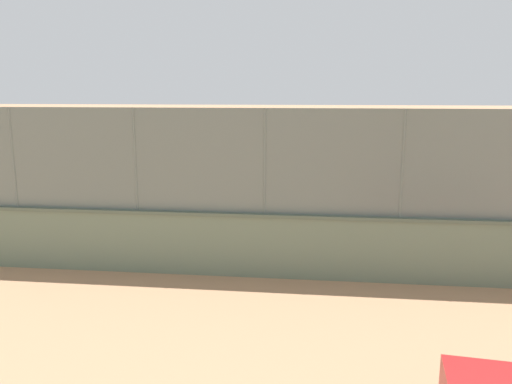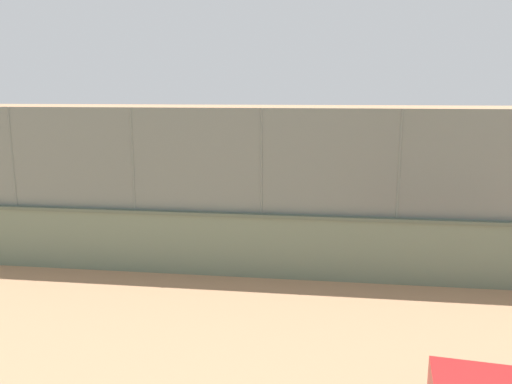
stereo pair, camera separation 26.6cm
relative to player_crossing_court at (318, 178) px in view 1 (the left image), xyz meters
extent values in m
plane|color=tan|center=(2.15, -4.51, -0.93)|extent=(260.00, 260.00, 0.00)
cube|color=slate|center=(-0.21, 8.40, -0.22)|extent=(33.98, 0.65, 1.44)
cube|color=#556151|center=(-0.21, 8.40, 0.54)|extent=(33.99, 0.71, 0.08)
cube|color=slate|center=(-0.21, 8.40, 1.78)|extent=(33.30, 0.38, 2.39)
cylinder|color=slate|center=(-1.73, 8.41, 1.78)|extent=(0.07, 0.07, 2.39)
cylinder|color=slate|center=(1.30, 8.38, 1.78)|extent=(0.07, 0.07, 2.39)
cylinder|color=slate|center=(4.33, 8.35, 1.78)|extent=(0.07, 0.07, 2.39)
cylinder|color=slate|center=(7.35, 8.32, 1.78)|extent=(0.07, 0.07, 2.39)
cylinder|color=#591919|center=(-0.09, 0.06, -0.54)|extent=(0.19, 0.19, 0.78)
cylinder|color=#591919|center=(0.10, -0.01, -0.54)|extent=(0.19, 0.19, 0.78)
cylinder|color=#3372B2|center=(0.00, 0.03, 0.13)|extent=(0.43, 0.43, 0.58)
cylinder|color=#936B4C|center=(-0.30, 0.07, 0.25)|extent=(0.26, 0.55, 0.17)
cylinder|color=#936B4C|center=(0.19, -0.35, 0.25)|extent=(0.26, 0.55, 0.17)
sphere|color=#936B4C|center=(0.00, 0.03, 0.53)|extent=(0.22, 0.22, 0.22)
cylinder|color=red|center=(0.00, 0.03, 0.63)|extent=(0.29, 0.29, 0.05)
cylinder|color=black|center=(0.13, -0.52, 0.25)|extent=(0.13, 0.30, 0.04)
ellipsoid|color=#333338|center=(0.07, -0.73, 0.25)|extent=(0.12, 0.29, 0.24)
cylinder|color=navy|center=(5.95, 1.91, -0.52)|extent=(0.19, 0.19, 0.84)
cylinder|color=navy|center=(5.88, 2.10, -0.52)|extent=(0.19, 0.19, 0.84)
cylinder|color=#3372B2|center=(5.91, 2.01, 0.21)|extent=(0.43, 0.43, 0.62)
cylinder|color=brown|center=(6.06, 1.73, 0.33)|extent=(0.59, 0.28, 0.17)
cylinder|color=brown|center=(6.10, 2.40, 0.33)|extent=(0.59, 0.28, 0.17)
sphere|color=brown|center=(5.91, 2.01, 0.64)|extent=(0.24, 0.24, 0.24)
cylinder|color=navy|center=(5.91, 2.01, 0.74)|extent=(0.31, 0.31, 0.05)
cylinder|color=black|center=(6.27, 2.46, 0.33)|extent=(0.30, 0.13, 0.04)
ellipsoid|color=#333338|center=(6.47, 2.53, 0.33)|extent=(0.29, 0.13, 0.24)
sphere|color=#3399D8|center=(-0.40, 1.53, -0.02)|extent=(0.14, 0.14, 0.14)
camera|label=1|loc=(0.24, 19.85, 3.36)|focal=36.13mm
camera|label=2|loc=(-0.02, 19.82, 3.36)|focal=36.13mm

